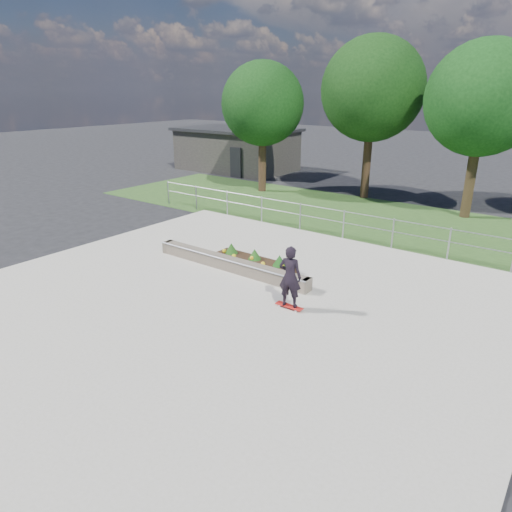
# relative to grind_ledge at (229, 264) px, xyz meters

# --- Properties ---
(ground) EXTENTS (120.00, 120.00, 0.00)m
(ground) POSITION_rel_grind_ledge_xyz_m (1.42, -2.21, -0.26)
(ground) COLOR black
(ground) RESTS_ON ground
(grass_verge) EXTENTS (30.00, 8.00, 0.02)m
(grass_verge) POSITION_rel_grind_ledge_xyz_m (1.42, 8.79, -0.25)
(grass_verge) COLOR #2A4A1D
(grass_verge) RESTS_ON ground
(concrete_slab) EXTENTS (15.00, 15.00, 0.06)m
(concrete_slab) POSITION_rel_grind_ledge_xyz_m (1.42, -2.21, -0.23)
(concrete_slab) COLOR #A8A395
(concrete_slab) RESTS_ON ground
(fence) EXTENTS (20.06, 0.06, 1.20)m
(fence) POSITION_rel_grind_ledge_xyz_m (1.42, 5.29, 0.51)
(fence) COLOR #92959A
(fence) RESTS_ON ground
(building) EXTENTS (8.40, 5.40, 3.00)m
(building) POSITION_rel_grind_ledge_xyz_m (-12.58, 15.79, 1.25)
(building) COLOR #2B2926
(building) RESTS_ON ground
(tree_far_left) EXTENTS (4.55, 4.55, 7.15)m
(tree_far_left) POSITION_rel_grind_ledge_xyz_m (-6.58, 10.79, 4.59)
(tree_far_left) COLOR #311E13
(tree_far_left) RESTS_ON ground
(tree_mid_left) EXTENTS (5.25, 5.25, 8.25)m
(tree_mid_left) POSITION_rel_grind_ledge_xyz_m (-1.08, 12.79, 5.34)
(tree_mid_left) COLOR black
(tree_mid_left) RESTS_ON ground
(tree_mid_right) EXTENTS (4.90, 4.90, 7.70)m
(tree_mid_right) POSITION_rel_grind_ledge_xyz_m (4.42, 11.79, 4.97)
(tree_mid_right) COLOR #2F2112
(tree_mid_right) RESTS_ON ground
(grind_ledge) EXTENTS (6.00, 0.44, 0.43)m
(grind_ledge) POSITION_rel_grind_ledge_xyz_m (0.00, 0.00, 0.00)
(grind_ledge) COLOR brown
(grind_ledge) RESTS_ON concrete_slab
(planter_bed) EXTENTS (3.00, 1.20, 0.61)m
(planter_bed) POSITION_rel_grind_ledge_xyz_m (0.46, 0.54, -0.02)
(planter_bed) COLOR black
(planter_bed) RESTS_ON concrete_slab
(skateboarder) EXTENTS (0.80, 0.54, 1.77)m
(skateboarder) POSITION_rel_grind_ledge_xyz_m (3.10, -1.19, 0.72)
(skateboarder) COLOR white
(skateboarder) RESTS_ON concrete_slab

